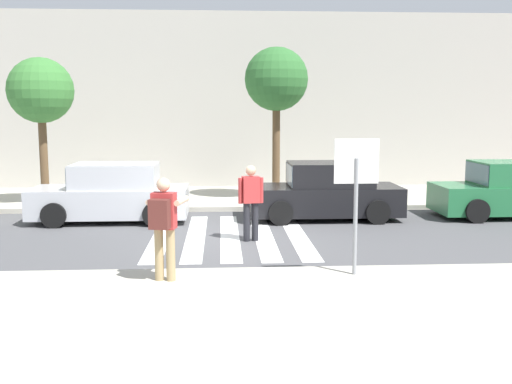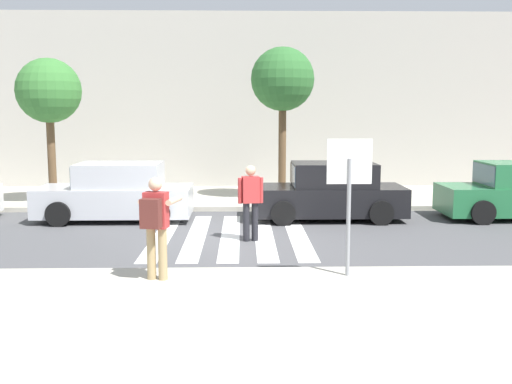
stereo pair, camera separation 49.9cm
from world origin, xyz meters
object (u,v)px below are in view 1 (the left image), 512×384
at_px(stop_sign, 356,177).
at_px(pedestrian_crossing, 251,199).
at_px(photographer_with_backpack, 164,220).
at_px(parked_car_black, 326,193).
at_px(parked_car_green, 511,191).
at_px(street_tree_center, 276,81).
at_px(street_tree_west, 41,92).
at_px(parked_car_silver, 112,194).

bearing_deg(stop_sign, pedestrian_crossing, 115.61).
height_order(stop_sign, photographer_with_backpack, stop_sign).
height_order(parked_car_black, parked_car_green, same).
bearing_deg(parked_car_green, parked_car_black, -180.00).
bearing_deg(parked_car_black, street_tree_center, 113.15).
height_order(photographer_with_backpack, street_tree_center, street_tree_center).
xyz_separation_m(parked_car_green, street_tree_west, (-13.27, 1.98, 2.75)).
relative_size(pedestrian_crossing, street_tree_center, 0.36).
relative_size(parked_car_silver, street_tree_center, 0.87).
bearing_deg(parked_car_silver, parked_car_green, 0.00).
bearing_deg(pedestrian_crossing, street_tree_center, 78.66).
height_order(parked_car_silver, parked_car_green, same).
height_order(photographer_with_backpack, pedestrian_crossing, photographer_with_backpack).
bearing_deg(parked_car_black, pedestrian_crossing, -129.16).
height_order(stop_sign, pedestrian_crossing, stop_sign).
bearing_deg(parked_car_black, street_tree_west, 166.22).
bearing_deg(parked_car_black, parked_car_silver, 180.00).
xyz_separation_m(parked_car_black, parked_car_green, (5.20, 0.00, 0.00)).
xyz_separation_m(pedestrian_crossing, parked_car_silver, (-3.58, 2.67, -0.25)).
distance_m(stop_sign, parked_car_silver, 8.06).
xyz_separation_m(pedestrian_crossing, street_tree_center, (1.06, 5.28, 2.87)).
xyz_separation_m(stop_sign, pedestrian_crossing, (-1.62, 3.38, -0.87)).
height_order(photographer_with_backpack, parked_car_black, photographer_with_backpack).
relative_size(stop_sign, street_tree_center, 0.49).
height_order(pedestrian_crossing, parked_car_silver, pedestrian_crossing).
distance_m(photographer_with_backpack, parked_car_black, 7.34).
height_order(pedestrian_crossing, parked_car_black, pedestrian_crossing).
distance_m(photographer_with_backpack, street_tree_west, 9.57).
height_order(stop_sign, street_tree_west, street_tree_west).
xyz_separation_m(photographer_with_backpack, street_tree_west, (-4.28, 8.24, 2.31)).
distance_m(parked_car_silver, parked_car_black, 5.76).
distance_m(parked_car_silver, parked_car_green, 10.96).
height_order(stop_sign, parked_car_black, stop_sign).
bearing_deg(parked_car_silver, photographer_with_backpack, -72.57).
bearing_deg(photographer_with_backpack, parked_car_silver, 107.43).
distance_m(pedestrian_crossing, parked_car_black, 3.45).
distance_m(parked_car_black, street_tree_center, 4.22).
bearing_deg(parked_car_black, parked_car_green, 0.00).
relative_size(photographer_with_backpack, parked_car_black, 0.42).
distance_m(parked_car_silver, street_tree_center, 6.17).
relative_size(parked_car_black, parked_car_green, 1.00).
bearing_deg(parked_car_silver, pedestrian_crossing, -36.69).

